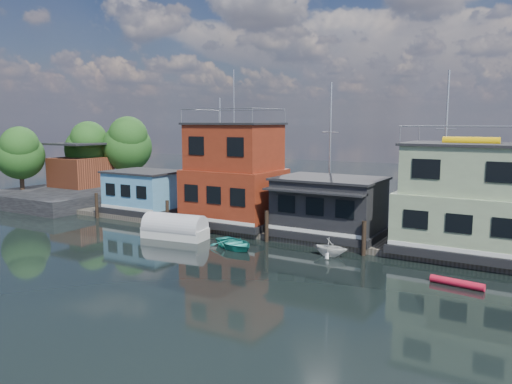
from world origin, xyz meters
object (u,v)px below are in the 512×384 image
Objects in this scene: tarp_runabout at (175,228)px; houseboat_dark at (329,206)px; houseboat_green at (467,201)px; dinghy_teal at (235,243)px; dinghy_white at (330,247)px; houseboat_red at (234,176)px; red_kayak at (457,283)px; houseboat_blue at (145,192)px.

houseboat_dark is at bearing 20.44° from tarp_runabout.
dinghy_teal is (-13.37, -5.54, -3.19)m from houseboat_green.
dinghy_white is at bearing -1.85° from tarp_runabout.
houseboat_red is 3.45× the size of dinghy_teal.
houseboat_dark is 9.07m from houseboat_green.
dinghy_teal is (-4.37, -5.52, -2.06)m from houseboat_dark.
houseboat_dark is 1.50× the size of tarp_runabout.
tarp_runabout reaches higher than dinghy_white.
houseboat_red is 8.18m from houseboat_dark.
houseboat_red is at bearing -180.00° from houseboat_green.
houseboat_dark is 4.76m from dinghy_white.
houseboat_green is at bearing 0.00° from houseboat_red.
houseboat_red is at bearing 57.59° from dinghy_teal.
houseboat_green is 19.64m from tarp_runabout.
dinghy_white reaches higher than red_kayak.
dinghy_teal is at bearing -128.40° from houseboat_dark.
dinghy_white is 0.83× the size of red_kayak.
tarp_runabout reaches higher than dinghy_teal.
houseboat_blue is 0.54× the size of houseboat_red.
dinghy_teal is at bearing -157.51° from houseboat_green.
tarp_runabout is 19.30m from red_kayak.
houseboat_red is 11.15m from dinghy_white.
tarp_runabout is at bearing -151.81° from houseboat_dark.
houseboat_blue is 9.69m from houseboat_red.
tarp_runabout is 1.85× the size of red_kayak.
houseboat_blue is 0.76× the size of houseboat_green.
houseboat_dark is 7.34m from dinghy_teal.
houseboat_green is 3.80× the size of dinghy_white.
red_kayak is at bearing -19.26° from houseboat_red.
dinghy_white is at bearing -66.16° from houseboat_dark.
red_kayak is at bearing -10.46° from tarp_runabout.
houseboat_red reaches higher than red_kayak.
houseboat_dark reaches higher than houseboat_blue.
dinghy_teal is at bearing -56.79° from houseboat_red.
houseboat_dark is 2.15× the size of dinghy_teal.
houseboat_green is 2.45× the size of dinghy_teal.
houseboat_blue is 9.50m from tarp_runabout.
dinghy_white is at bearing -11.83° from houseboat_blue.
red_kayak is at bearing -32.61° from houseboat_dark.
houseboat_green is 8.79m from dinghy_white.
houseboat_dark is 11.15m from tarp_runabout.
tarp_runabout is at bearing -164.40° from houseboat_green.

